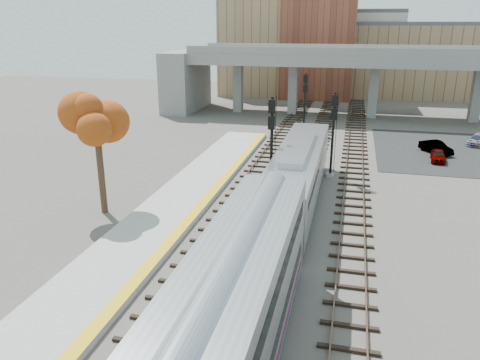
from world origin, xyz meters
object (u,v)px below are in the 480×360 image
at_px(signal_mast_mid, 333,136).
at_px(signal_mast_far, 305,104).
at_px(locomotive, 298,173).
at_px(car_b, 436,147).
at_px(car_c, 478,140).
at_px(signal_mast_near, 271,148).
at_px(tree, 96,119).
at_px(car_a, 438,156).

height_order(signal_mast_mid, signal_mast_far, signal_mast_mid).
bearing_deg(locomotive, car_b, 54.81).
xyz_separation_m(signal_mast_far, car_c, (18.78, -1.88, -2.81)).
xyz_separation_m(signal_mast_near, car_b, (13.90, 15.92, -3.14)).
distance_m(signal_mast_mid, tree, 18.96).
distance_m(signal_mast_near, tree, 12.32).
bearing_deg(car_c, tree, -111.17).
bearing_deg(locomotive, signal_mast_mid, 73.50).
bearing_deg(signal_mast_mid, signal_mast_far, 103.86).
height_order(signal_mast_mid, car_b, signal_mast_mid).
bearing_deg(car_b, signal_mast_far, 121.54).
distance_m(signal_mast_near, signal_mast_mid, 7.23).
height_order(locomotive, signal_mast_mid, signal_mast_mid).
relative_size(locomotive, car_a, 6.01).
bearing_deg(signal_mast_near, locomotive, -21.06).
height_order(tree, car_a, tree).
bearing_deg(car_a, signal_mast_far, 150.41).
bearing_deg(signal_mast_mid, locomotive, -106.50).
xyz_separation_m(signal_mast_near, signal_mast_mid, (4.10, 5.94, -0.26)).
bearing_deg(signal_mast_near, tree, -151.86).
height_order(locomotive, car_a, locomotive).
xyz_separation_m(locomotive, car_b, (11.80, 16.73, -1.62)).
relative_size(signal_mast_far, car_c, 1.83).
relative_size(signal_mast_mid, signal_mast_far, 1.03).
bearing_deg(tree, car_c, 41.89).
relative_size(locomotive, car_c, 5.07).
height_order(signal_mast_near, tree, tree).
bearing_deg(car_b, car_a, -127.07).
distance_m(locomotive, car_a, 18.09).
xyz_separation_m(locomotive, signal_mast_mid, (2.00, 6.75, 1.26)).
bearing_deg(car_a, signal_mast_mid, -138.33).
height_order(signal_mast_mid, car_a, signal_mast_mid).
distance_m(tree, car_c, 39.91).
relative_size(tree, car_b, 2.36).
bearing_deg(car_c, signal_mast_far, -158.77).
height_order(locomotive, signal_mast_near, signal_mast_near).
bearing_deg(signal_mast_far, signal_mast_mid, -76.14).
xyz_separation_m(signal_mast_mid, car_a, (9.59, 7.03, -2.96)).
height_order(car_b, car_c, car_b).
relative_size(locomotive, signal_mast_mid, 2.68).
distance_m(signal_mast_near, car_a, 19.13).
bearing_deg(locomotive, car_a, 49.95).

